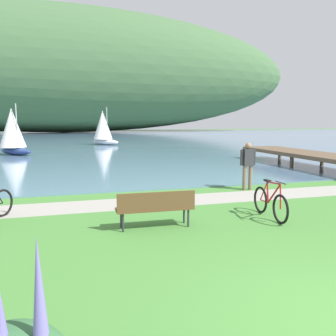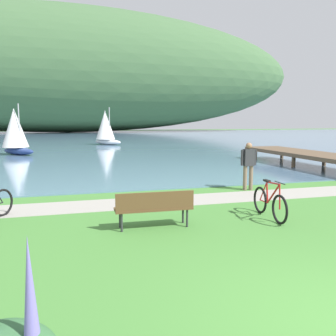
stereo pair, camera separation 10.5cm
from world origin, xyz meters
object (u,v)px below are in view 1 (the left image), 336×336
object	(u,v)px
park_bench_near_camera	(156,206)
sailboat_nearest_to_shore	(103,127)
sailboat_mid_bay	(13,131)
bicycle_beside_path	(270,203)
person_at_shoreline	(248,163)

from	to	relation	value
park_bench_near_camera	sailboat_nearest_to_shore	xyz separation A→B (m)	(1.71, 29.50, 1.34)
park_bench_near_camera	sailboat_mid_bay	size ratio (longest dim) A/B	0.49
sailboat_nearest_to_shore	sailboat_mid_bay	bearing A→B (deg)	-127.86
park_bench_near_camera	sailboat_nearest_to_shore	bearing A→B (deg)	86.68
bicycle_beside_path	person_at_shoreline	xyz separation A→B (m)	(1.28, 3.52, 0.58)
sailboat_mid_bay	park_bench_near_camera	bearing A→B (deg)	-74.06
person_at_shoreline	sailboat_nearest_to_shore	bearing A→B (deg)	95.69
park_bench_near_camera	person_at_shoreline	xyz separation A→B (m)	(4.29, 3.56, 0.46)
person_at_shoreline	sailboat_nearest_to_shore	size ratio (longest dim) A/B	0.44
person_at_shoreline	sailboat_nearest_to_shore	xyz separation A→B (m)	(-2.58, 25.95, 0.89)
sailboat_nearest_to_shore	sailboat_mid_bay	distance (m)	12.08
bicycle_beside_path	person_at_shoreline	distance (m)	3.78
bicycle_beside_path	sailboat_mid_bay	size ratio (longest dim) A/B	0.48
sailboat_nearest_to_shore	sailboat_mid_bay	xyz separation A→B (m)	(-7.41, -9.54, -0.09)
bicycle_beside_path	sailboat_mid_bay	distance (m)	21.79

